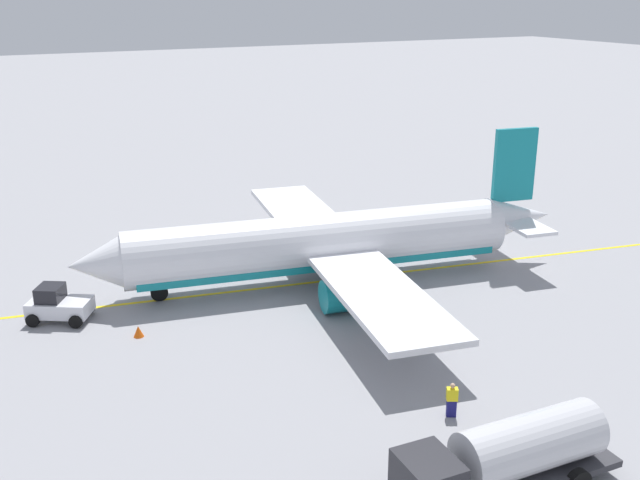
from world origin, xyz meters
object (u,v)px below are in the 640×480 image
at_px(pushback_tug, 58,305).
at_px(refueling_worker, 452,400).
at_px(safety_cone_nose, 138,331).
at_px(safety_cone_wingtip, 167,280).
at_px(fuel_tanker, 507,456).
at_px(airplane, 327,244).

height_order(pushback_tug, refueling_worker, pushback_tug).
height_order(pushback_tug, safety_cone_nose, pushback_tug).
distance_m(refueling_worker, safety_cone_wingtip, 23.03).
xyz_separation_m(pushback_tug, refueling_worker, (-14.70, 19.28, -0.19)).
distance_m(fuel_tanker, safety_cone_nose, 22.54).
relative_size(refueling_worker, safety_cone_wingtip, 2.31).
bearing_deg(safety_cone_wingtip, airplane, 156.82).
relative_size(airplane, fuel_tanker, 3.50).
distance_m(fuel_tanker, safety_cone_wingtip, 27.97).
height_order(airplane, refueling_worker, airplane).
bearing_deg(pushback_tug, airplane, 174.31).
distance_m(refueling_worker, safety_cone_nose, 18.52).
bearing_deg(airplane, safety_cone_wingtip, -23.18).
height_order(airplane, pushback_tug, airplane).
xyz_separation_m(airplane, refueling_worker, (2.57, 17.56, -1.88)).
relative_size(pushback_tug, safety_cone_nose, 6.19).
xyz_separation_m(pushback_tug, safety_cone_wingtip, (-7.34, -2.53, -0.64)).
distance_m(pushback_tug, safety_cone_nose, 5.79).
bearing_deg(safety_cone_nose, safety_cone_wingtip, -117.73).
bearing_deg(airplane, refueling_worker, 81.67).
relative_size(airplane, safety_cone_wingtip, 45.59).
xyz_separation_m(airplane, fuel_tanker, (4.06, 23.06, -0.99)).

